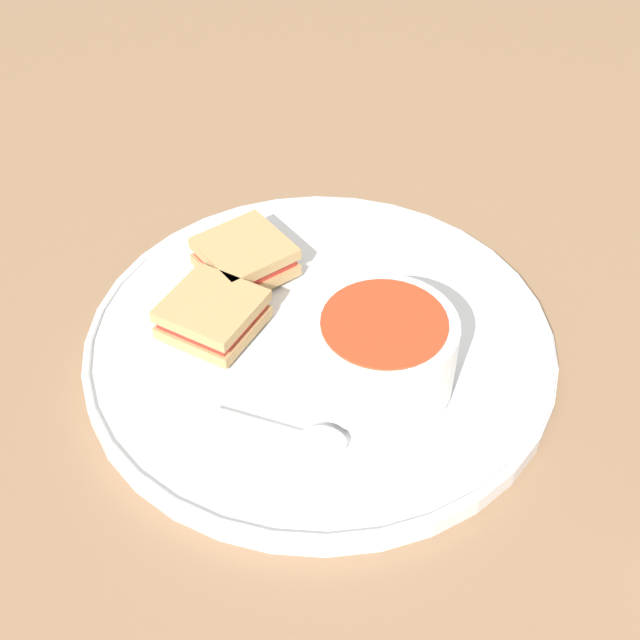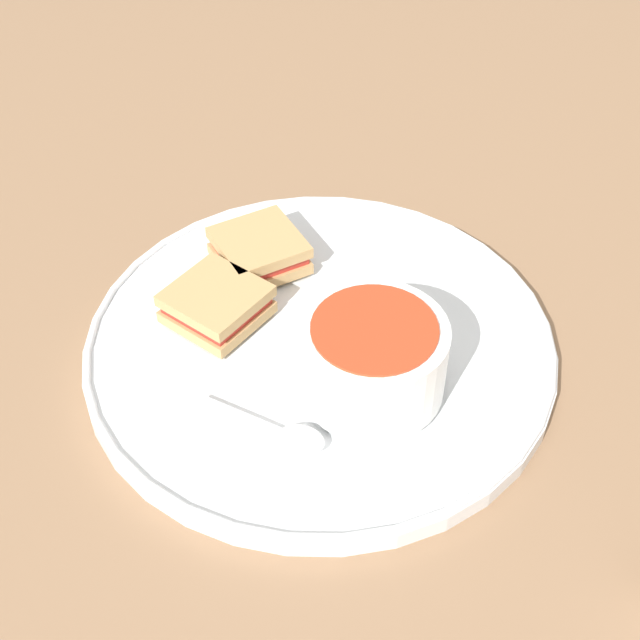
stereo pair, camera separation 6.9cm
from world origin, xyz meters
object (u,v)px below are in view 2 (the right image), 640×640
Objects in this scene: soup_bowl at (373,358)px; spoon at (294,436)px; sandwich_half_far at (217,304)px; sandwich_half_near at (259,251)px.

spoon is (0.06, 0.05, -0.03)m from soup_bowl.
spoon is at bearing 112.60° from sandwich_half_far.
sandwich_half_near is 0.94× the size of sandwich_half_far.
soup_bowl is 1.12× the size of sandwich_half_far.
sandwich_half_near is at bearing -62.10° from soup_bowl.
soup_bowl reaches higher than sandwich_half_far.
sandwich_half_far is (0.11, -0.08, -0.02)m from soup_bowl.
spoon is at bearing 36.61° from soup_bowl.
sandwich_half_near is (0.02, -0.19, 0.01)m from spoon.
spoon is 0.97× the size of sandwich_half_far.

